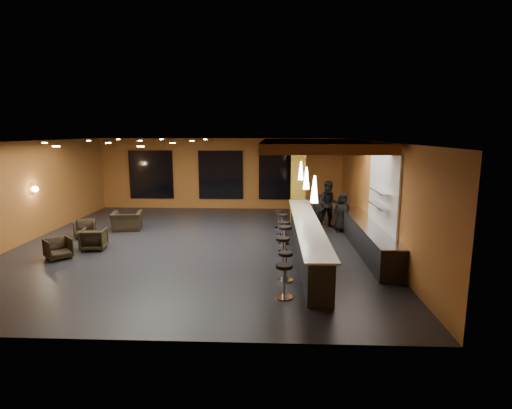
{
  "coord_description": "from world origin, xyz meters",
  "views": [
    {
      "loc": [
        2.57,
        -13.22,
        3.8
      ],
      "look_at": [
        2.0,
        0.5,
        1.3
      ],
      "focal_mm": 28.0,
      "sensor_mm": 36.0,
      "label": 1
    }
  ],
  "objects_px": {
    "armchair_c": "(85,229)",
    "bar_stool_4": "(284,230)",
    "pendant_1": "(306,178)",
    "staff_c": "(342,212)",
    "armchair_b": "(94,239)",
    "bar_stool_1": "(286,263)",
    "bar_stool_5": "(282,222)",
    "bar_stool_0": "(284,277)",
    "bar_stool_3": "(285,236)",
    "staff_a": "(318,213)",
    "staff_b": "(329,205)",
    "bar_counter": "(306,238)",
    "prep_counter": "(367,237)",
    "column": "(298,181)",
    "pendant_0": "(314,189)",
    "armchair_d": "(127,221)",
    "pendant_2": "(301,171)",
    "armchair_a": "(58,248)",
    "bar_stool_2": "(283,248)",
    "bar_stool_6": "(279,217)"
  },
  "relations": [
    {
      "from": "armchair_c",
      "to": "bar_stool_4",
      "type": "relative_size",
      "value": 0.92
    },
    {
      "from": "pendant_1",
      "to": "staff_c",
      "type": "height_order",
      "value": "pendant_1"
    },
    {
      "from": "armchair_b",
      "to": "bar_stool_1",
      "type": "height_order",
      "value": "bar_stool_1"
    },
    {
      "from": "pendant_1",
      "to": "bar_stool_5",
      "type": "relative_size",
      "value": 0.89
    },
    {
      "from": "staff_c",
      "to": "bar_stool_0",
      "type": "relative_size",
      "value": 1.88
    },
    {
      "from": "armchair_c",
      "to": "bar_stool_3",
      "type": "height_order",
      "value": "bar_stool_3"
    },
    {
      "from": "staff_a",
      "to": "staff_b",
      "type": "xyz_separation_m",
      "value": [
        0.54,
        0.88,
        0.17
      ]
    },
    {
      "from": "staff_a",
      "to": "bar_counter",
      "type": "bearing_deg",
      "value": -118.65
    },
    {
      "from": "bar_counter",
      "to": "staff_b",
      "type": "bearing_deg",
      "value": 71.53
    },
    {
      "from": "prep_counter",
      "to": "bar_stool_5",
      "type": "relative_size",
      "value": 7.59
    },
    {
      "from": "armchair_b",
      "to": "bar_stool_5",
      "type": "bearing_deg",
      "value": -169.41
    },
    {
      "from": "staff_a",
      "to": "column",
      "type": "bearing_deg",
      "value": 93.57
    },
    {
      "from": "bar_stool_0",
      "to": "bar_stool_1",
      "type": "xyz_separation_m",
      "value": [
        0.07,
        1.08,
        -0.03
      ]
    },
    {
      "from": "bar_stool_3",
      "to": "staff_a",
      "type": "bearing_deg",
      "value": 62.54
    },
    {
      "from": "pendant_1",
      "to": "staff_c",
      "type": "distance_m",
      "value": 3.31
    },
    {
      "from": "pendant_0",
      "to": "staff_c",
      "type": "relative_size",
      "value": 0.46
    },
    {
      "from": "pendant_0",
      "to": "staff_c",
      "type": "distance_m",
      "value": 5.41
    },
    {
      "from": "armchair_d",
      "to": "bar_stool_3",
      "type": "xyz_separation_m",
      "value": [
        6.11,
        -2.69,
        0.19
      ]
    },
    {
      "from": "pendant_2",
      "to": "staff_a",
      "type": "height_order",
      "value": "pendant_2"
    },
    {
      "from": "armchair_a",
      "to": "bar_stool_2",
      "type": "distance_m",
      "value": 6.81
    },
    {
      "from": "armchair_a",
      "to": "bar_stool_5",
      "type": "bearing_deg",
      "value": -21.67
    },
    {
      "from": "bar_counter",
      "to": "bar_stool_6",
      "type": "relative_size",
      "value": 11.0
    },
    {
      "from": "staff_b",
      "to": "bar_stool_2",
      "type": "relative_size",
      "value": 2.26
    },
    {
      "from": "pendant_1",
      "to": "armchair_b",
      "type": "xyz_separation_m",
      "value": [
        -6.91,
        -0.33,
        -2.0
      ]
    },
    {
      "from": "prep_counter",
      "to": "armchair_a",
      "type": "bearing_deg",
      "value": -172.15
    },
    {
      "from": "armchair_c",
      "to": "bar_stool_2",
      "type": "height_order",
      "value": "bar_stool_2"
    },
    {
      "from": "prep_counter",
      "to": "staff_a",
      "type": "distance_m",
      "value": 2.59
    },
    {
      "from": "pendant_2",
      "to": "bar_stool_5",
      "type": "bearing_deg",
      "value": -135.03
    },
    {
      "from": "armchair_a",
      "to": "armchair_d",
      "type": "height_order",
      "value": "armchair_d"
    },
    {
      "from": "pendant_2",
      "to": "armchair_c",
      "type": "relative_size",
      "value": 0.97
    },
    {
      "from": "staff_b",
      "to": "bar_stool_4",
      "type": "xyz_separation_m",
      "value": [
        -1.86,
        -2.51,
        -0.44
      ]
    },
    {
      "from": "bar_stool_5",
      "to": "bar_stool_3",
      "type": "bearing_deg",
      "value": -88.81
    },
    {
      "from": "staff_b",
      "to": "bar_counter",
      "type": "bearing_deg",
      "value": -109.06
    },
    {
      "from": "pendant_2",
      "to": "armchair_c",
      "type": "height_order",
      "value": "pendant_2"
    },
    {
      "from": "armchair_d",
      "to": "bar_stool_5",
      "type": "bearing_deg",
      "value": 164.18
    },
    {
      "from": "pendant_2",
      "to": "armchair_a",
      "type": "distance_m",
      "value": 8.71
    },
    {
      "from": "staff_c",
      "to": "armchair_d",
      "type": "relative_size",
      "value": 1.38
    },
    {
      "from": "column",
      "to": "armchair_c",
      "type": "distance_m",
      "value": 8.55
    },
    {
      "from": "column",
      "to": "armchair_a",
      "type": "xyz_separation_m",
      "value": [
        -7.57,
        -5.42,
        -1.43
      ]
    },
    {
      "from": "bar_stool_0",
      "to": "armchair_c",
      "type": "bearing_deg",
      "value": 144.46
    },
    {
      "from": "bar_stool_4",
      "to": "bar_stool_0",
      "type": "bearing_deg",
      "value": -91.65
    },
    {
      "from": "staff_a",
      "to": "armchair_a",
      "type": "xyz_separation_m",
      "value": [
        -8.21,
        -3.49,
        -0.45
      ]
    },
    {
      "from": "prep_counter",
      "to": "staff_a",
      "type": "bearing_deg",
      "value": 121.85
    },
    {
      "from": "armchair_b",
      "to": "bar_stool_2",
      "type": "distance_m",
      "value": 6.29
    },
    {
      "from": "bar_counter",
      "to": "prep_counter",
      "type": "distance_m",
      "value": 2.06
    },
    {
      "from": "pendant_0",
      "to": "bar_stool_2",
      "type": "relative_size",
      "value": 0.84
    },
    {
      "from": "bar_stool_2",
      "to": "bar_stool_5",
      "type": "distance_m",
      "value": 3.48
    },
    {
      "from": "pendant_2",
      "to": "bar_stool_4",
      "type": "xyz_separation_m",
      "value": [
        -0.67,
        -1.96,
        -1.85
      ]
    },
    {
      "from": "bar_stool_5",
      "to": "pendant_0",
      "type": "bearing_deg",
      "value": -80.57
    },
    {
      "from": "bar_stool_1",
      "to": "bar_stool_4",
      "type": "relative_size",
      "value": 0.97
    }
  ]
}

